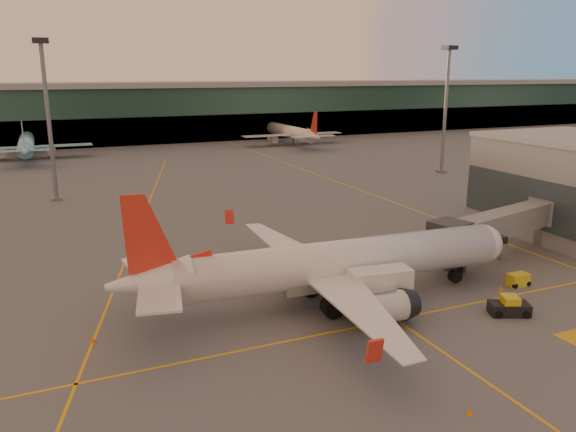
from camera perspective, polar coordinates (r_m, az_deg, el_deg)
name	(u,v)px	position (r m, az deg, el deg)	size (l,w,h in m)	color
ground	(377,357)	(43.40, 9.03, -13.99)	(600.00, 600.00, 0.00)	#4C4F54
taxi_markings	(160,223)	(80.27, -12.88, -0.75)	(100.12, 173.00, 0.01)	orange
terminal	(118,113)	(175.34, -16.86, 9.98)	(400.00, 20.00, 17.60)	#19382D
mast_west_near	(47,109)	(98.05, -23.24, 9.98)	(2.40, 2.40, 25.60)	slate
mast_east_near	(446,100)	(120.99, 15.76, 11.23)	(2.40, 2.40, 25.60)	slate
main_airplane	(330,265)	(50.57, 4.30, -5.01)	(38.03, 34.25, 11.48)	silver
jet_bridge	(508,224)	(67.92, 21.44, -0.73)	(22.22, 8.26, 5.74)	slate
catering_truck	(380,289)	(49.56, 9.36, -7.29)	(5.59, 3.09, 4.13)	#B24419
gpu_cart	(518,280)	(60.20, 22.34, -6.02)	(2.19, 1.31, 1.25)	gold
pushback_tug	(509,307)	(53.01, 21.57, -8.60)	(3.75, 2.96, 1.71)	black
cone_nose	(509,275)	(62.18, 21.55, -5.60)	(0.49, 0.49, 0.63)	orange
cone_tail	(93,340)	(47.30, -19.24, -11.77)	(0.46, 0.46, 0.58)	orange
cone_wing_right	(470,411)	(38.25, 17.96, -18.37)	(0.39, 0.39, 0.50)	orange
cone_wing_left	(252,252)	(65.49, -3.66, -3.62)	(0.42, 0.42, 0.54)	orange
cone_fwd	(501,288)	(58.53, 20.83, -6.83)	(0.40, 0.40, 0.52)	orange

